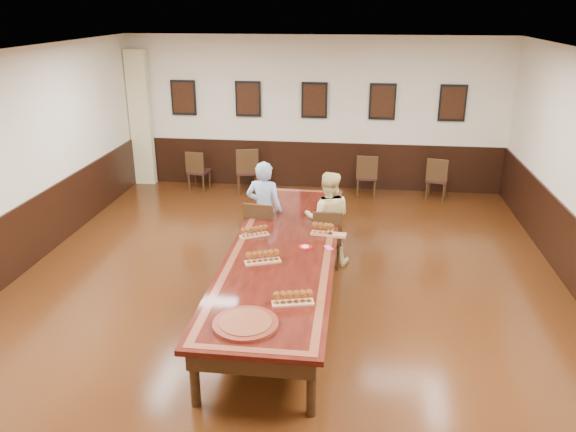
# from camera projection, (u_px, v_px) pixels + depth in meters

# --- Properties ---
(floor) EXTENTS (8.00, 10.00, 0.02)m
(floor) POSITION_uv_depth(u_px,v_px,m) (284.00, 297.00, 7.74)
(floor) COLOR black
(floor) RESTS_ON ground
(ceiling) EXTENTS (8.00, 10.00, 0.02)m
(ceiling) POSITION_uv_depth(u_px,v_px,m) (283.00, 56.00, 6.59)
(ceiling) COLOR white
(ceiling) RESTS_ON floor
(wall_back) EXTENTS (8.00, 0.02, 3.20)m
(wall_back) POSITION_uv_depth(u_px,v_px,m) (314.00, 114.00, 11.81)
(wall_back) COLOR beige
(wall_back) RESTS_ON floor
(chair_man) EXTENTS (0.52, 0.55, 0.98)m
(chair_man) POSITION_uv_depth(u_px,v_px,m) (263.00, 230.00, 8.72)
(chair_man) COLOR black
(chair_man) RESTS_ON floor
(chair_woman) EXTENTS (0.46, 0.50, 0.93)m
(chair_woman) POSITION_uv_depth(u_px,v_px,m) (327.00, 237.00, 8.51)
(chair_woman) COLOR black
(chair_woman) RESTS_ON floor
(spare_chair_a) EXTENTS (0.47, 0.50, 0.86)m
(spare_chair_a) POSITION_uv_depth(u_px,v_px,m) (199.00, 170.00, 12.04)
(spare_chair_a) COLOR black
(spare_chair_a) RESTS_ON floor
(spare_chair_b) EXTENTS (0.57, 0.60, 0.98)m
(spare_chair_b) POSITION_uv_depth(u_px,v_px,m) (247.00, 170.00, 11.85)
(spare_chair_b) COLOR black
(spare_chair_b) RESTS_ON floor
(spare_chair_c) EXTENTS (0.43, 0.47, 0.91)m
(spare_chair_c) POSITION_uv_depth(u_px,v_px,m) (367.00, 175.00, 11.61)
(spare_chair_c) COLOR black
(spare_chair_c) RESTS_ON floor
(spare_chair_d) EXTENTS (0.52, 0.54, 0.89)m
(spare_chair_d) POSITION_uv_depth(u_px,v_px,m) (437.00, 178.00, 11.44)
(spare_chair_d) COLOR black
(spare_chair_d) RESTS_ON floor
(person_man) EXTENTS (0.61, 0.44, 1.56)m
(person_man) POSITION_uv_depth(u_px,v_px,m) (264.00, 210.00, 8.71)
(person_man) COLOR #4C82BF
(person_man) RESTS_ON floor
(person_woman) EXTENTS (0.75, 0.60, 1.46)m
(person_woman) POSITION_uv_depth(u_px,v_px,m) (328.00, 218.00, 8.51)
(person_woman) COLOR #F5E299
(person_woman) RESTS_ON floor
(pink_phone) EXTENTS (0.14, 0.17, 0.01)m
(pink_phone) POSITION_uv_depth(u_px,v_px,m) (329.00, 248.00, 7.42)
(pink_phone) COLOR #F451A9
(pink_phone) RESTS_ON conference_table
(curtain) EXTENTS (0.45, 0.18, 2.90)m
(curtain) POSITION_uv_depth(u_px,v_px,m) (141.00, 119.00, 12.12)
(curtain) COLOR beige
(curtain) RESTS_ON floor
(wainscoting) EXTENTS (8.00, 10.00, 1.00)m
(wainscoting) POSITION_uv_depth(u_px,v_px,m) (283.00, 264.00, 7.56)
(wainscoting) COLOR black
(wainscoting) RESTS_ON floor
(conference_table) EXTENTS (1.40, 5.00, 0.76)m
(conference_table) POSITION_uv_depth(u_px,v_px,m) (283.00, 256.00, 7.52)
(conference_table) COLOR black
(conference_table) RESTS_ON floor
(posters) EXTENTS (6.14, 0.04, 0.74)m
(posters) POSITION_uv_depth(u_px,v_px,m) (314.00, 100.00, 11.64)
(posters) COLOR black
(posters) RESTS_ON wall_back
(flight_a) EXTENTS (0.42, 0.31, 0.15)m
(flight_a) POSITION_uv_depth(u_px,v_px,m) (254.00, 232.00, 7.77)
(flight_a) COLOR #AD6E48
(flight_a) RESTS_ON conference_table
(flight_b) EXTENTS (0.51, 0.20, 0.18)m
(flight_b) POSITION_uv_depth(u_px,v_px,m) (326.00, 229.00, 7.81)
(flight_b) COLOR #AD6E48
(flight_b) RESTS_ON conference_table
(flight_c) EXTENTS (0.47, 0.30, 0.17)m
(flight_c) POSITION_uv_depth(u_px,v_px,m) (263.00, 257.00, 6.97)
(flight_c) COLOR #AD6E48
(flight_c) RESTS_ON conference_table
(flight_d) EXTENTS (0.47, 0.25, 0.17)m
(flight_d) POSITION_uv_depth(u_px,v_px,m) (293.00, 298.00, 6.01)
(flight_d) COLOR #AD6E48
(flight_d) RESTS_ON conference_table
(red_plate_grp) EXTENTS (0.19, 0.19, 0.02)m
(red_plate_grp) POSITION_uv_depth(u_px,v_px,m) (305.00, 247.00, 7.43)
(red_plate_grp) COLOR #A90E0B
(red_plate_grp) RESTS_ON conference_table
(carved_platter) EXTENTS (0.76, 0.76, 0.05)m
(carved_platter) POSITION_uv_depth(u_px,v_px,m) (246.00, 324.00, 5.63)
(carved_platter) COLOR #531810
(carved_platter) RESTS_ON conference_table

